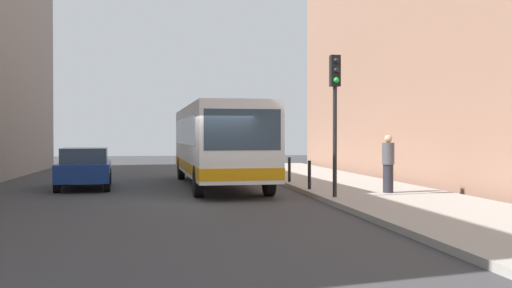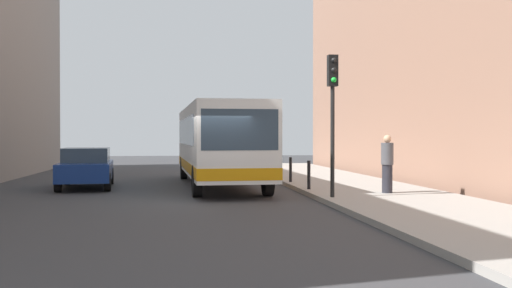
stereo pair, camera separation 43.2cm
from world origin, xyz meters
The scene contains 8 objects.
ground_plane centered at (0.00, 0.00, 0.00)m, with size 80.00×80.00×0.00m, color #38383A.
sidewalk centered at (5.40, 0.00, 0.07)m, with size 4.40×40.00×0.15m, color #9E9991.
bus centered at (0.70, 4.94, 1.73)m, with size 2.93×11.11×3.00m.
car_beside_bus centered at (-4.21, 4.78, 0.78)m, with size 2.12×4.52×1.48m.
traffic_light centered at (3.55, -1.05, 3.01)m, with size 0.28×0.33×4.10m.
bollard_near centered at (3.45, 1.53, 0.62)m, with size 0.11×0.11×0.95m, color black.
bollard_mid centered at (3.45, 4.65, 0.62)m, with size 0.11×0.11×0.95m, color black.
pedestrian_near_signal centered at (5.57, -0.05, 1.05)m, with size 0.38×0.38×1.80m.
Camera 1 is at (-1.37, -17.38, 1.91)m, focal length 41.04 mm.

